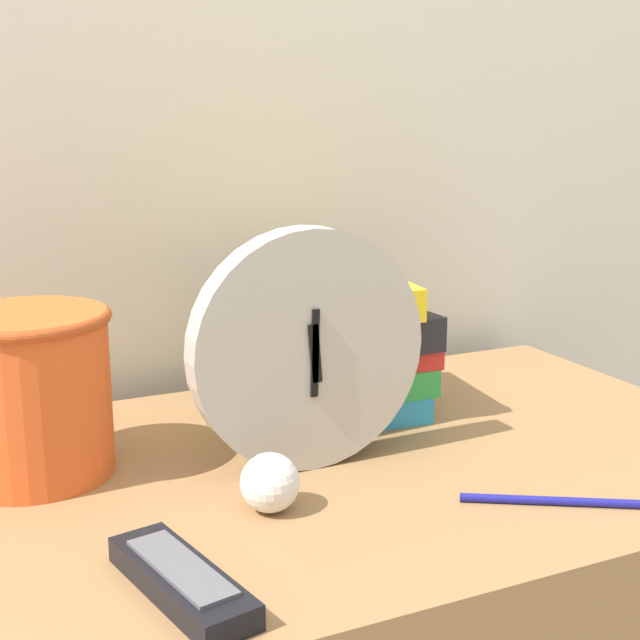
# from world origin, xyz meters

# --- Properties ---
(wall_back) EXTENTS (6.00, 0.04, 2.40)m
(wall_back) POSITION_xyz_m (0.00, 0.63, 1.20)
(wall_back) COLOR silver
(wall_back) RESTS_ON ground_plane
(desk_clock) EXTENTS (0.24, 0.04, 0.24)m
(desk_clock) POSITION_xyz_m (0.03, 0.28, 0.87)
(desk_clock) COLOR #B7B2A8
(desk_clock) RESTS_ON desk
(book_stack) EXTENTS (0.23, 0.20, 0.16)m
(book_stack) POSITION_xyz_m (0.12, 0.41, 0.83)
(book_stack) COLOR #2D9ED1
(book_stack) RESTS_ON desk
(basket) EXTENTS (0.16, 0.16, 0.16)m
(basket) POSITION_xyz_m (-0.22, 0.37, 0.84)
(basket) COLOR #E05623
(basket) RESTS_ON desk
(tv_remote) EXTENTS (0.08, 0.16, 0.02)m
(tv_remote) POSITION_xyz_m (-0.16, 0.09, 0.76)
(tv_remote) COLOR black
(tv_remote) RESTS_ON desk
(crumpled_paper_ball) EXTENTS (0.05, 0.05, 0.05)m
(crumpled_paper_ball) POSITION_xyz_m (-0.04, 0.20, 0.78)
(crumpled_paper_ball) COLOR white
(crumpled_paper_ball) RESTS_ON desk
(pen) EXTENTS (0.14, 0.09, 0.01)m
(pen) POSITION_xyz_m (0.19, 0.10, 0.76)
(pen) COLOR navy
(pen) RESTS_ON desk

